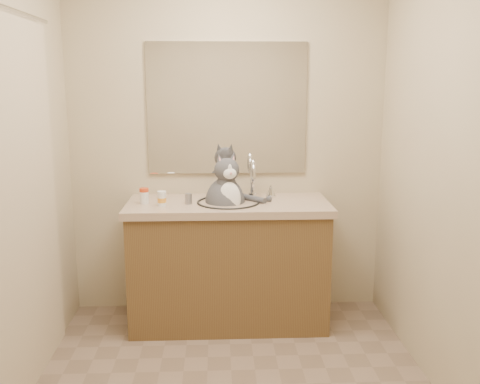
# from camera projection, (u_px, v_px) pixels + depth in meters

# --- Properties ---
(room) EXTENTS (2.22, 2.52, 2.42)m
(room) POSITION_uv_depth(u_px,v_px,m) (232.00, 175.00, 2.53)
(room) COLOR #856F5C
(room) RESTS_ON ground
(vanity) EXTENTS (1.34, 0.59, 1.12)m
(vanity) POSITION_uv_depth(u_px,v_px,m) (229.00, 260.00, 3.63)
(vanity) COLOR brown
(vanity) RESTS_ON ground
(mirror) EXTENTS (1.10, 0.02, 0.90)m
(mirror) POSITION_uv_depth(u_px,v_px,m) (227.00, 109.00, 3.69)
(mirror) COLOR white
(mirror) RESTS_ON room
(shower_curtain) EXTENTS (0.02, 1.30, 1.93)m
(shower_curtain) POSITION_uv_depth(u_px,v_px,m) (18.00, 207.00, 2.62)
(shower_curtain) COLOR #C0AD91
(shower_curtain) RESTS_ON ground
(cat) EXTENTS (0.44, 0.36, 0.54)m
(cat) POSITION_uv_depth(u_px,v_px,m) (226.00, 200.00, 3.55)
(cat) COLOR #494A4E
(cat) RESTS_ON vanity
(pill_bottle_redcap) EXTENTS (0.07, 0.07, 0.10)m
(pill_bottle_redcap) POSITION_uv_depth(u_px,v_px,m) (144.00, 196.00, 3.49)
(pill_bottle_redcap) COLOR white
(pill_bottle_redcap) RESTS_ON vanity
(pill_bottle_orange) EXTENTS (0.06, 0.06, 0.10)m
(pill_bottle_orange) POSITION_uv_depth(u_px,v_px,m) (162.00, 199.00, 3.42)
(pill_bottle_orange) COLOR white
(pill_bottle_orange) RESTS_ON vanity
(grey_canister) EXTENTS (0.06, 0.06, 0.07)m
(grey_canister) POSITION_uv_depth(u_px,v_px,m) (188.00, 199.00, 3.48)
(grey_canister) COLOR gray
(grey_canister) RESTS_ON vanity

